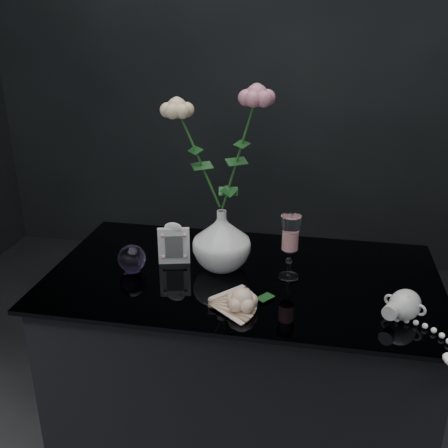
% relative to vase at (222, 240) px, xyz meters
% --- Properties ---
extents(table, '(1.05, 0.58, 0.76)m').
position_rel_vase_xyz_m(table, '(0.07, -0.03, -0.46)').
color(table, black).
rests_on(table, ground).
extents(vase, '(0.21, 0.21, 0.17)m').
position_rel_vase_xyz_m(vase, '(0.00, 0.00, 0.00)').
color(vase, white).
rests_on(vase, table).
extents(wine_glass, '(0.07, 0.07, 0.18)m').
position_rel_vase_xyz_m(wine_glass, '(0.19, -0.03, 0.00)').
color(wine_glass, white).
rests_on(wine_glass, table).
extents(picture_frame, '(0.11, 0.09, 0.12)m').
position_rel_vase_xyz_m(picture_frame, '(-0.14, 0.00, -0.02)').
color(picture_frame, white).
rests_on(picture_frame, table).
extents(paperweight, '(0.09, 0.09, 0.08)m').
position_rel_vase_xyz_m(paperweight, '(-0.24, -0.07, -0.05)').
color(paperweight, '#AF83D6').
rests_on(paperweight, table).
extents(paper_fan, '(0.26, 0.22, 0.02)m').
position_rel_vase_xyz_m(paper_fan, '(0.01, -0.21, -0.07)').
color(paper_fan, beige).
rests_on(paper_fan, table).
extents(loose_rose, '(0.18, 0.20, 0.06)m').
position_rel_vase_xyz_m(loose_rose, '(0.09, -0.21, -0.06)').
color(loose_rose, '#FFC8A4').
rests_on(loose_rose, table).
extents(pearl_jar, '(0.34, 0.34, 0.07)m').
position_rel_vase_xyz_m(pearl_jar, '(0.47, -0.17, -0.05)').
color(pearl_jar, silver).
rests_on(pearl_jar, table).
extents(roses, '(0.28, 0.10, 0.38)m').
position_rel_vase_xyz_m(roses, '(-0.01, 0.00, 0.26)').
color(roses, '#FFCFA0').
rests_on(roses, vase).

